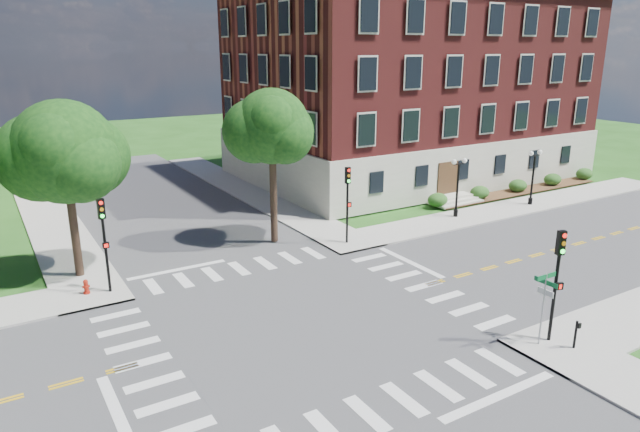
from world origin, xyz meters
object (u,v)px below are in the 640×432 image
twin_lamp_west (458,184)px  street_sign_pole (544,295)px  traffic_signal_nw (104,233)px  push_button_post (576,333)px  twin_lamp_east (533,174)px  traffic_signal_se (558,272)px  fire_hydrant (86,287)px  traffic_signal_ne (348,195)px

twin_lamp_west → street_sign_pole: 18.48m
traffic_signal_nw → push_button_post: traffic_signal_nw is taller
traffic_signal_nw → street_sign_pole: bearing=-46.3°
traffic_signal_nw → twin_lamp_east: bearing=0.3°
traffic_signal_se → twin_lamp_west: (9.59, 15.39, -0.66)m
traffic_signal_se → twin_lamp_east: bearing=41.2°
twin_lamp_west → traffic_signal_nw: bearing=-178.3°
street_sign_pole → fire_hydrant: 21.31m
fire_hydrant → twin_lamp_west: bearing=0.9°
traffic_signal_se → twin_lamp_east: size_ratio=1.13×
twin_lamp_east → fire_hydrant: (-32.63, 0.17, -2.06)m
twin_lamp_west → street_sign_pole: (-10.24, -15.38, -0.21)m
traffic_signal_se → traffic_signal_ne: same height
twin_lamp_east → push_button_post: twin_lamp_east is taller
traffic_signal_se → traffic_signal_nw: (-14.63, 14.66, 0.00)m
twin_lamp_west → twin_lamp_east: 7.36m
traffic_signal_nw → street_sign_pole: traffic_signal_nw is taller
traffic_signal_se → twin_lamp_west: 18.15m
fire_hydrant → traffic_signal_se: bearing=-43.7°
push_button_post → street_sign_pole: bearing=133.8°
twin_lamp_west → fire_hydrant: (-25.29, -0.40, -2.06)m
traffic_signal_ne → twin_lamp_west: traffic_signal_ne is taller
traffic_signal_nw → traffic_signal_se: bearing=-45.0°
traffic_signal_ne → traffic_signal_nw: same height
street_sign_pole → push_button_post: street_sign_pole is taller
traffic_signal_se → twin_lamp_east: traffic_signal_se is taller
traffic_signal_ne → fire_hydrant: traffic_signal_ne is taller
traffic_signal_se → street_sign_pole: size_ratio=1.55×
twin_lamp_east → push_button_post: size_ratio=3.53×
twin_lamp_east → fire_hydrant: twin_lamp_east is taller
traffic_signal_nw → push_button_post: (14.93, -15.63, -2.39)m
traffic_signal_se → twin_lamp_west: size_ratio=1.13×
fire_hydrant → traffic_signal_nw: bearing=-17.3°
traffic_signal_nw → fire_hydrant: traffic_signal_nw is taller
traffic_signal_se → street_sign_pole: (-0.65, 0.01, -0.88)m
twin_lamp_east → street_sign_pole: twin_lamp_east is taller
push_button_post → traffic_signal_nw: bearing=133.7°
traffic_signal_ne → street_sign_pole: size_ratio=1.55×
traffic_signal_ne → twin_lamp_east: bearing=0.4°
traffic_signal_ne → fire_hydrant: bearing=178.9°
traffic_signal_ne → traffic_signal_se: bearing=-88.7°
twin_lamp_west → push_button_post: twin_lamp_west is taller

